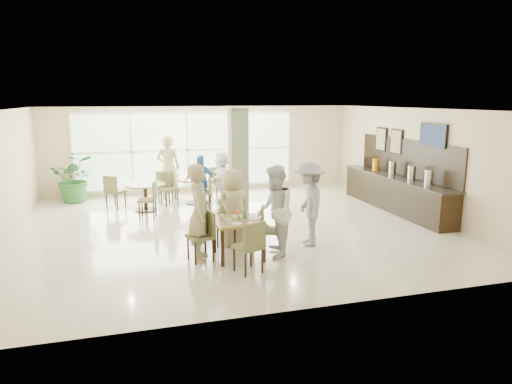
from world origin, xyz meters
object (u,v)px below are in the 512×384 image
object	(u,v)px
buffet_counter	(396,190)
adult_a	(200,182)
round_table_right	(196,183)
teen_right	(275,211)
main_table	(238,225)
teen_standing	(309,203)
round_table_left	(145,190)
adult_b	(222,177)
teen_far	(233,207)
teen_left	(200,212)
adult_standing	(168,167)
potted_plant	(75,178)

from	to	relation	value
buffet_counter	adult_a	size ratio (longest dim) A/B	3.09
round_table_right	buffet_counter	world-z (taller)	buffet_counter
round_table_right	teen_right	size ratio (longest dim) A/B	0.67
main_table	teen_standing	xyz separation A→B (m)	(1.61, 0.37, 0.24)
main_table	round_table_left	bearing A→B (deg)	109.66
teen_right	adult_b	distance (m)	4.95
round_table_right	teen_far	bearing A→B (deg)	-87.74
round_table_left	teen_right	xyz separation A→B (m)	(2.27, -4.50, 0.33)
round_table_left	adult_a	size ratio (longest dim) A/B	0.73
main_table	round_table_left	size ratio (longest dim) A/B	0.85
round_table_right	teen_standing	world-z (taller)	teen_standing
main_table	teen_standing	bearing A→B (deg)	12.90
teen_left	teen_right	bearing A→B (deg)	-88.06
buffet_counter	round_table_right	bearing A→B (deg)	155.44
main_table	buffet_counter	world-z (taller)	buffet_counter
round_table_left	teen_standing	world-z (taller)	teen_standing
main_table	teen_left	size ratio (longest dim) A/B	0.51
round_table_right	teen_far	size ratio (longest dim) A/B	0.73
teen_right	round_table_right	bearing A→B (deg)	-157.79
round_table_left	adult_standing	distance (m)	1.63
round_table_left	teen_standing	xyz separation A→B (m)	(3.18, -4.02, 0.32)
round_table_left	potted_plant	world-z (taller)	potted_plant
round_table_left	adult_standing	bearing A→B (deg)	60.84
adult_standing	buffet_counter	bearing A→B (deg)	162.49
potted_plant	adult_b	xyz separation A→B (m)	(4.19, -1.23, 0.04)
teen_left	potted_plant	bearing A→B (deg)	35.34
potted_plant	teen_far	xyz separation A→B (m)	(3.60, -5.30, 0.10)
round_table_left	teen_left	bearing A→B (deg)	-78.89
teen_right	teen_left	bearing A→B (deg)	-85.05
teen_far	adult_standing	size ratio (longest dim) A/B	0.84
main_table	teen_right	distance (m)	0.75
main_table	adult_b	world-z (taller)	adult_b
round_table_right	adult_a	world-z (taller)	adult_a
teen_left	teen_standing	distance (m)	2.35
teen_standing	adult_a	bearing A→B (deg)	-143.82
teen_left	teen_far	distance (m)	1.06
round_table_right	adult_standing	bearing A→B (deg)	130.05
buffet_counter	adult_a	xyz separation A→B (m)	(-5.17, 1.61, 0.21)
potted_plant	teen_standing	size ratio (longest dim) A/B	0.80
teen_far	teen_standing	bearing A→B (deg)	145.29
round_table_left	potted_plant	xyz separation A→B (m)	(-1.96, 1.69, 0.14)
teen_right	adult_a	xyz separation A→B (m)	(-0.78, 4.27, -0.14)
round_table_right	adult_b	size ratio (longest dim) A/B	0.79
main_table	adult_a	size ratio (longest dim) A/B	0.62
potted_plant	teen_right	world-z (taller)	teen_right
teen_right	round_table_left	bearing A→B (deg)	-139.92
main_table	teen_left	distance (m)	0.78
round_table_left	adult_b	bearing A→B (deg)	11.51
main_table	adult_a	xyz separation A→B (m)	(-0.08, 4.17, 0.10)
teen_standing	round_table_left	bearing A→B (deg)	-129.44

